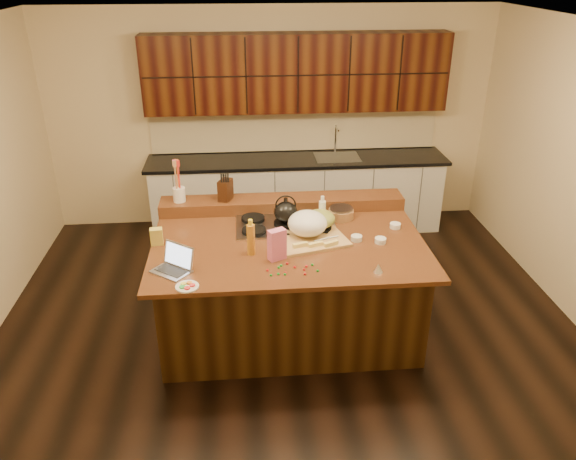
{
  "coord_description": "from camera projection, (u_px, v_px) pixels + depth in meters",
  "views": [
    {
      "loc": [
        -0.39,
        -4.41,
        3.19
      ],
      "look_at": [
        0.0,
        0.05,
        1.0
      ],
      "focal_mm": 35.0,
      "sensor_mm": 36.0,
      "label": 1
    }
  ],
  "objects": [
    {
      "name": "gumdrop_10",
      "position": [
        306.0,
        266.0,
        4.54
      ],
      "size": [
        0.02,
        0.02,
        0.02
      ],
      "primitive_type": "ellipsoid",
      "color": "red",
      "rests_on": "island"
    },
    {
      "name": "ramekin_c",
      "position": [
        357.0,
        238.0,
        4.96
      ],
      "size": [
        0.12,
        0.12,
        0.04
      ],
      "primitive_type": "cylinder",
      "rotation": [
        0.0,
        0.0,
        -0.27
      ],
      "color": "white",
      "rests_on": "island"
    },
    {
      "name": "green_bowl",
      "position": [
        320.0,
        219.0,
        5.09
      ],
      "size": [
        0.34,
        0.34,
        0.15
      ],
      "primitive_type": "ellipsoid",
      "rotation": [
        0.0,
        0.0,
        -0.24
      ],
      "color": "olive",
      "rests_on": "cooktop"
    },
    {
      "name": "back_counter",
      "position": [
        297.0,
        154.0,
        6.96
      ],
      "size": [
        3.7,
        0.66,
        2.4
      ],
      "color": "silver",
      "rests_on": "ground"
    },
    {
      "name": "gumdrop_12",
      "position": [
        305.0,
        274.0,
        4.43
      ],
      "size": [
        0.02,
        0.02,
        0.02
      ],
      "primitive_type": "ellipsoid",
      "color": "red",
      "rests_on": "island"
    },
    {
      "name": "kettle",
      "position": [
        286.0,
        212.0,
        5.17
      ],
      "size": [
        0.26,
        0.26,
        0.2
      ],
      "primitive_type": "ellipsoid",
      "rotation": [
        0.0,
        0.0,
        0.2
      ],
      "color": "black",
      "rests_on": "cooktop"
    },
    {
      "name": "gumdrop_6",
      "position": [
        295.0,
        267.0,
        4.53
      ],
      "size": [
        0.02,
        0.02,
        0.02
      ],
      "primitive_type": "ellipsoid",
      "color": "red",
      "rests_on": "island"
    },
    {
      "name": "package_box",
      "position": [
        157.0,
        236.0,
        4.88
      ],
      "size": [
        0.11,
        0.09,
        0.15
      ],
      "primitive_type": "cube",
      "rotation": [
        0.0,
        0.0,
        0.1
      ],
      "color": "gold",
      "rests_on": "island"
    },
    {
      "name": "gumdrop_13",
      "position": [
        278.0,
        274.0,
        4.43
      ],
      "size": [
        0.02,
        0.02,
        0.02
      ],
      "primitive_type": "ellipsoid",
      "color": "#198C26",
      "rests_on": "island"
    },
    {
      "name": "gumdrop_0",
      "position": [
        267.0,
        270.0,
        4.48
      ],
      "size": [
        0.02,
        0.02,
        0.02
      ],
      "primitive_type": "ellipsoid",
      "color": "red",
      "rests_on": "island"
    },
    {
      "name": "back_ledge",
      "position": [
        282.0,
        203.0,
        5.57
      ],
      "size": [
        2.4,
        0.3,
        0.12
      ],
      "primitive_type": "cube",
      "color": "black",
      "rests_on": "island"
    },
    {
      "name": "gumdrop_5",
      "position": [
        271.0,
        275.0,
        4.41
      ],
      "size": [
        0.02,
        0.02,
        0.02
      ],
      "primitive_type": "ellipsoid",
      "color": "#198C26",
      "rests_on": "island"
    },
    {
      "name": "strainer_bowl",
      "position": [
        341.0,
        214.0,
        5.38
      ],
      "size": [
        0.27,
        0.27,
        0.09
      ],
      "primitive_type": "cylinder",
      "rotation": [
        0.0,
        0.0,
        0.15
      ],
      "color": "#996B3F",
      "rests_on": "island"
    },
    {
      "name": "gumdrop_8",
      "position": [
        285.0,
        273.0,
        4.45
      ],
      "size": [
        0.02,
        0.02,
        0.02
      ],
      "primitive_type": "ellipsoid",
      "color": "red",
      "rests_on": "island"
    },
    {
      "name": "gumdrop_7",
      "position": [
        312.0,
        265.0,
        4.56
      ],
      "size": [
        0.02,
        0.02,
        0.02
      ],
      "primitive_type": "ellipsoid",
      "color": "#198C26",
      "rests_on": "island"
    },
    {
      "name": "island",
      "position": [
        288.0,
        285.0,
        5.17
      ],
      "size": [
        2.4,
        1.6,
        0.92
      ],
      "color": "black",
      "rests_on": "ground"
    },
    {
      "name": "gumdrop_1",
      "position": [
        281.0,
        266.0,
        4.55
      ],
      "size": [
        0.02,
        0.02,
        0.02
      ],
      "primitive_type": "ellipsoid",
      "color": "#198C26",
      "rests_on": "island"
    },
    {
      "name": "gumdrop_3",
      "position": [
        279.0,
        267.0,
        4.52
      ],
      "size": [
        0.02,
        0.02,
        0.02
      ],
      "primitive_type": "ellipsoid",
      "color": "#198C26",
      "rests_on": "island"
    },
    {
      "name": "gumdrop_2",
      "position": [
        304.0,
        270.0,
        4.49
      ],
      "size": [
        0.02,
        0.02,
        0.02
      ],
      "primitive_type": "ellipsoid",
      "color": "red",
      "rests_on": "island"
    },
    {
      "name": "pink_bag",
      "position": [
        277.0,
        245.0,
        4.61
      ],
      "size": [
        0.16,
        0.13,
        0.27
      ],
      "primitive_type": "cube",
      "rotation": [
        0.0,
        0.0,
        0.46
      ],
      "color": "pink",
      "rests_on": "island"
    },
    {
      "name": "utensil_crock",
      "position": [
        179.0,
        194.0,
        5.43
      ],
      "size": [
        0.12,
        0.12,
        0.14
      ],
      "primitive_type": "cylinder",
      "rotation": [
        0.0,
        0.0,
        -0.02
      ],
      "color": "white",
      "rests_on": "back_ledge"
    },
    {
      "name": "cooktop",
      "position": [
        286.0,
        224.0,
        5.23
      ],
      "size": [
        0.92,
        0.52,
        0.05
      ],
      "color": "gray",
      "rests_on": "island"
    },
    {
      "name": "room",
      "position": [
        289.0,
        196.0,
        4.78
      ],
      "size": [
        5.52,
        5.02,
        2.72
      ],
      "color": "black",
      "rests_on": "ground"
    },
    {
      "name": "ramekin_a",
      "position": [
        380.0,
        240.0,
        4.92
      ],
      "size": [
        0.1,
        0.1,
        0.04
      ],
      "primitive_type": "cylinder",
      "rotation": [
        0.0,
        0.0,
        -0.01
      ],
      "color": "white",
      "rests_on": "island"
    },
    {
      "name": "ramekin_b",
      "position": [
        395.0,
        226.0,
        5.19
      ],
      "size": [
        0.12,
        0.12,
        0.04
      ],
      "primitive_type": "cylinder",
      "rotation": [
        0.0,
        0.0,
        0.2
      ],
      "color": "white",
      "rests_on": "island"
    },
    {
      "name": "kitchen_timer",
      "position": [
        378.0,
        268.0,
        4.46
      ],
      "size": [
        0.1,
        0.1,
        0.07
      ],
      "primitive_type": "cone",
      "rotation": [
        0.0,
        0.0,
        0.34
      ],
      "color": "silver",
      "rests_on": "island"
    },
    {
      "name": "laptop",
      "position": [
        175.0,
        264.0,
        4.48
      ],
      "size": [
        0.38,
        0.36,
        0.21
      ],
      "rotation": [
        0.0,
        0.0,
        -0.66
      ],
      "color": "#B7B7BC",
      "rests_on": "island"
    },
    {
      "name": "gumdrop_9",
      "position": [
        285.0,
        274.0,
        4.42
      ],
      "size": [
        0.02,
        0.02,
        0.02
      ],
      "primitive_type": "ellipsoid",
      "color": "#198C26",
      "rests_on": "island"
    },
    {
      "name": "knife_block",
      "position": [
        225.0,
        190.0,
        5.46
      ],
      "size": [
        0.16,
        0.19,
        0.2
      ],
      "primitive_type": "cube",
      "rotation": [
        0.0,
        0.0,
        -0.38
      ],
      "color": "black",
      "rests_on": "back_ledge"
    },
    {
      "name": "gumdrop_11",
      "position": [
        318.0,
        271.0,
        4.47
      ],
      "size": [
        0.02,
        0.02,
        0.02
      ],
      "primitive_type": "ellipsoid",
      "color": "#198C26",
      "rests_on": "island"
    },
    {
      "name": "wooden_tray",
      "position": [
        308.0,
        227.0,
        4.96
      ],
      "size": [
        0.7,
        0.58,
        0.25
      ],
      "rotation": [
        0.0,
        0.0,
        0.26
      ],
      "color": "tan",
      "rests_on": "island"
    },
    {
      "name": "oil_bottle",
      "position": [
        251.0,
        240.0,
        4.69
      ],
      "size": [
        0.08,
        0.08,
        0.27
      ],
      "primitive_type": "cylinder",
      "rotation": [
        0.0,
        0.0,
        0.12
      ],
      "color": "#BA7A20",
      "rests_on": "island"
    },
    {
      "name": "vinegar_bottle",
      "position": [
        322.0,
        214.0,
        5.19
      ],
      "size": [
        0.08,
        0.08,
        0.25
      ],
      "primitive_type": "cylinder",
      "rotation": [
        0.0,
        0.0,
        -0.23
      ],
      "color": "silver",
      "rests_on": "island"
    },
    {
      "name": "candy_plate",
      "position": [
        187.0,
        287.0,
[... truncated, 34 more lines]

